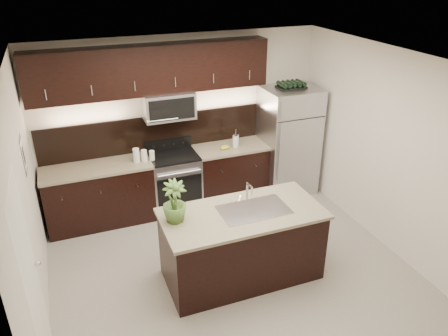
# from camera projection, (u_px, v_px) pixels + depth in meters

# --- Properties ---
(ground) EXTENTS (4.50, 4.50, 0.00)m
(ground) POSITION_uv_depth(u_px,v_px,m) (228.00, 265.00, 5.82)
(ground) COLOR gray
(ground) RESTS_ON ground
(room_walls) EXTENTS (4.52, 4.02, 2.71)m
(room_walls) POSITION_uv_depth(u_px,v_px,m) (221.00, 151.00, 5.01)
(room_walls) COLOR beige
(room_walls) RESTS_ON ground
(counter_run) EXTENTS (3.51, 0.65, 0.94)m
(counter_run) POSITION_uv_depth(u_px,v_px,m) (162.00, 184.00, 6.88)
(counter_run) COLOR black
(counter_run) RESTS_ON ground
(upper_fixtures) EXTENTS (3.49, 0.40, 1.66)m
(upper_fixtures) POSITION_uv_depth(u_px,v_px,m) (154.00, 77.00, 6.28)
(upper_fixtures) COLOR black
(upper_fixtures) RESTS_ON counter_run
(island) EXTENTS (1.96, 0.96, 0.94)m
(island) POSITION_uv_depth(u_px,v_px,m) (242.00, 244.00, 5.44)
(island) COLOR black
(island) RESTS_ON ground
(sink_faucet) EXTENTS (0.84, 0.50, 0.28)m
(sink_faucet) POSITION_uv_depth(u_px,v_px,m) (253.00, 208.00, 5.28)
(sink_faucet) COLOR silver
(sink_faucet) RESTS_ON island
(refrigerator) EXTENTS (0.88, 0.79, 1.81)m
(refrigerator) POSITION_uv_depth(u_px,v_px,m) (287.00, 141.00, 7.35)
(refrigerator) COLOR #B2B2B7
(refrigerator) RESTS_ON ground
(wine_rack) EXTENTS (0.45, 0.28, 0.10)m
(wine_rack) POSITION_uv_depth(u_px,v_px,m) (291.00, 85.00, 6.93)
(wine_rack) COLOR black
(wine_rack) RESTS_ON refrigerator
(plant) EXTENTS (0.33, 0.33, 0.50)m
(plant) POSITION_uv_depth(u_px,v_px,m) (174.00, 202.00, 4.96)
(plant) COLOR #426227
(plant) RESTS_ON island
(canisters) EXTENTS (0.31, 0.11, 0.21)m
(canisters) POSITION_uv_depth(u_px,v_px,m) (142.00, 155.00, 6.50)
(canisters) COLOR silver
(canisters) RESTS_ON counter_run
(french_press) EXTENTS (0.10, 0.10, 0.29)m
(french_press) POSITION_uv_depth(u_px,v_px,m) (236.00, 140.00, 6.99)
(french_press) COLOR silver
(french_press) RESTS_ON counter_run
(bananas) EXTENTS (0.19, 0.17, 0.05)m
(bananas) POSITION_uv_depth(u_px,v_px,m) (222.00, 148.00, 6.92)
(bananas) COLOR yellow
(bananas) RESTS_ON counter_run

